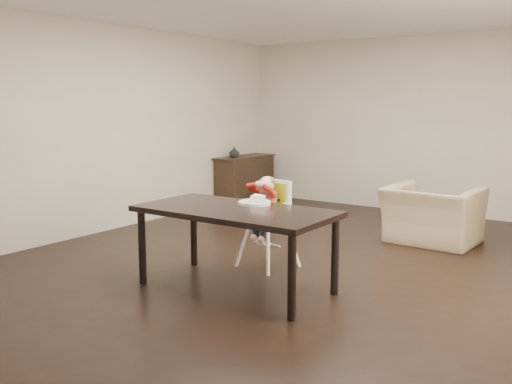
{
  "coord_description": "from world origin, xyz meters",
  "views": [
    {
      "loc": [
        2.87,
        -5.16,
        1.7
      ],
      "look_at": [
        -0.21,
        -0.7,
        0.84
      ],
      "focal_mm": 40.0,
      "sensor_mm": 36.0,
      "label": 1
    }
  ],
  "objects_px": {
    "high_chair": "(269,203)",
    "armchair": "(433,206)",
    "dining_table": "(235,217)",
    "sideboard": "(245,179)"
  },
  "relations": [
    {
      "from": "dining_table",
      "to": "sideboard",
      "type": "distance_m",
      "value": 4.64
    },
    {
      "from": "dining_table",
      "to": "armchair",
      "type": "height_order",
      "value": "armchair"
    },
    {
      "from": "high_chair",
      "to": "armchair",
      "type": "xyz_separation_m",
      "value": [
        1.08,
        1.96,
        -0.21
      ]
    },
    {
      "from": "dining_table",
      "to": "sideboard",
      "type": "relative_size",
      "value": 1.43
    },
    {
      "from": "dining_table",
      "to": "high_chair",
      "type": "height_order",
      "value": "high_chair"
    },
    {
      "from": "dining_table",
      "to": "armchair",
      "type": "relative_size",
      "value": 1.7
    },
    {
      "from": "armchair",
      "to": "sideboard",
      "type": "bearing_deg",
      "value": -13.43
    },
    {
      "from": "high_chair",
      "to": "sideboard",
      "type": "height_order",
      "value": "high_chair"
    },
    {
      "from": "high_chair",
      "to": "sideboard",
      "type": "distance_m",
      "value": 3.93
    },
    {
      "from": "high_chair",
      "to": "sideboard",
      "type": "bearing_deg",
      "value": 140.47
    }
  ]
}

